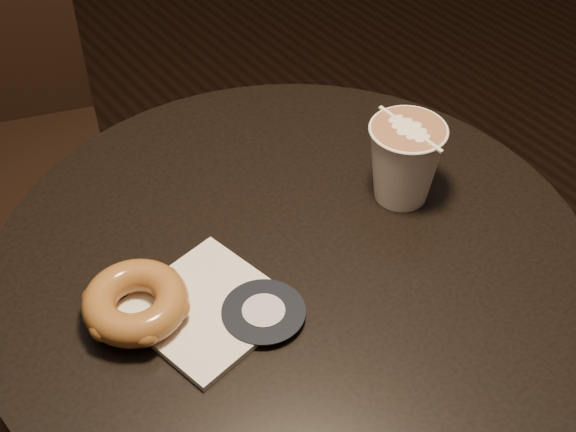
{
  "coord_description": "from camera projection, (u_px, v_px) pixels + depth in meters",
  "views": [
    {
      "loc": [
        -0.38,
        -0.5,
        1.42
      ],
      "look_at": [
        0.01,
        0.03,
        0.79
      ],
      "focal_mm": 50.0,
      "sensor_mm": 36.0,
      "label": 1
    }
  ],
  "objects": [
    {
      "name": "cafe_table",
      "position": [
        292.0,
        362.0,
        1.05
      ],
      "size": [
        0.7,
        0.7,
        0.75
      ],
      "color": "black",
      "rests_on": "ground"
    },
    {
      "name": "latte_cup",
      "position": [
        404.0,
        163.0,
        0.96
      ],
      "size": [
        0.09,
        0.09,
        0.1
      ],
      "primitive_type": null,
      "color": "white",
      "rests_on": "cafe_table"
    },
    {
      "name": "doughnut",
      "position": [
        136.0,
        302.0,
        0.84
      ],
      "size": [
        0.11,
        0.11,
        0.04
      ],
      "primitive_type": "torus",
      "color": "brown",
      "rests_on": "pastry_bag"
    },
    {
      "name": "pastry_bag",
      "position": [
        207.0,
        308.0,
        0.86
      ],
      "size": [
        0.17,
        0.17,
        0.01
      ],
      "primitive_type": "cube",
      "rotation": [
        0.0,
        0.0,
        0.19
      ],
      "color": "silver",
      "rests_on": "cafe_table"
    }
  ]
}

